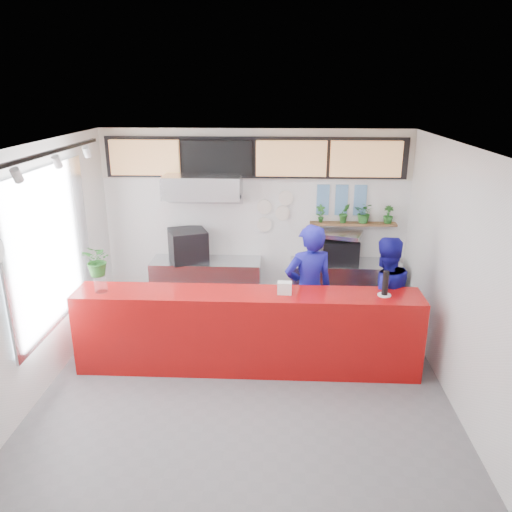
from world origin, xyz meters
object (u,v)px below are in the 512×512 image
at_px(staff_right, 383,297).
at_px(staff_center, 309,291).
at_px(espresso_machine, 337,251).
at_px(pepper_mill, 385,283).
at_px(service_counter, 247,331).
at_px(panini_oven, 188,245).

bearing_deg(staff_right, staff_center, -15.20).
bearing_deg(espresso_machine, pepper_mill, -88.51).
height_order(service_counter, panini_oven, panini_oven).
bearing_deg(staff_center, panini_oven, -50.86).
bearing_deg(panini_oven, espresso_machine, -21.77).
height_order(panini_oven, staff_center, staff_center).
bearing_deg(espresso_machine, staff_center, -122.71).
relative_size(service_counter, espresso_machine, 7.47).
bearing_deg(pepper_mill, espresso_machine, 102.55).
xyz_separation_m(panini_oven, pepper_mill, (2.84, -1.80, 0.12)).
bearing_deg(staff_right, pepper_mill, 64.09).
distance_m(panini_oven, staff_center, 2.33).
distance_m(staff_center, pepper_mill, 1.09).
bearing_deg(service_counter, staff_center, 29.81).
bearing_deg(service_counter, panini_oven, 121.11).
height_order(espresso_machine, staff_right, staff_right).
bearing_deg(staff_center, espresso_machine, -127.60).
xyz_separation_m(panini_oven, staff_right, (2.93, -1.33, -0.29)).
bearing_deg(staff_center, service_counter, 13.87).
bearing_deg(panini_oven, service_counter, -80.66).
height_order(service_counter, staff_center, staff_center).
bearing_deg(panini_oven, staff_center, -56.69).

